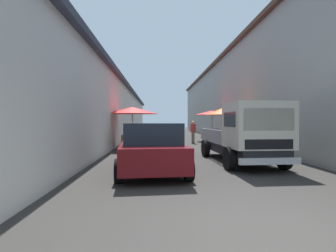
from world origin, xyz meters
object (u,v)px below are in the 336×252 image
fruit_stall_near_right (212,117)px  fruit_stall_near_left (226,115)px  delivery_truck (248,135)px  fruit_stall_mid_lane (132,114)px  hatchback_car (151,147)px  vendor_by_crates (193,131)px

fruit_stall_near_right → fruit_stall_near_left: bearing=176.9°
delivery_truck → fruit_stall_mid_lane: bearing=37.9°
fruit_stall_near_right → hatchback_car: fruit_stall_near_right is taller
vendor_by_crates → fruit_stall_near_left: bearing=-150.3°
fruit_stall_near_left → fruit_stall_near_right: size_ratio=0.91×
fruit_stall_near_right → hatchback_car: bearing=159.5°
fruit_stall_near_left → fruit_stall_near_right: (4.66, -0.26, -0.07)m
fruit_stall_near_left → delivery_truck: size_ratio=0.48×
delivery_truck → vendor_by_crates: 8.91m
delivery_truck → vendor_by_crates: (8.89, 0.58, -0.18)m
fruit_stall_near_left → hatchback_car: fruit_stall_near_left is taller
hatchback_car → fruit_stall_mid_lane: bearing=10.3°
fruit_stall_near_right → delivery_truck: 11.00m
vendor_by_crates → hatchback_car: bearing=164.9°
hatchback_car → vendor_by_crates: (9.74, -2.64, 0.12)m
delivery_truck → fruit_stall_near_left: bearing=-8.4°
hatchback_car → delivery_truck: 3.34m
fruit_stall_near_left → fruit_stall_mid_lane: size_ratio=0.85×
fruit_stall_near_right → fruit_stall_mid_lane: bearing=133.3°
fruit_stall_mid_lane → delivery_truck: (-5.66, -4.40, -0.85)m
hatchback_car → delivery_truck: (0.85, -3.22, 0.30)m
fruit_stall_mid_lane → fruit_stall_near_right: 7.66m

